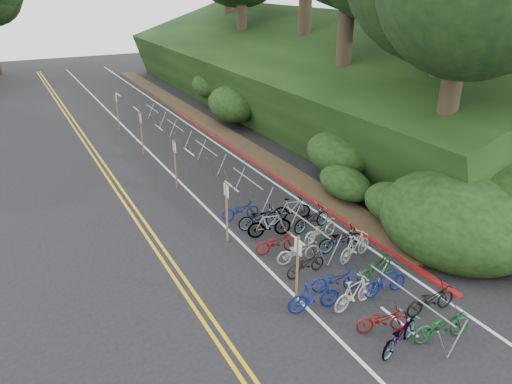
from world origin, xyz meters
TOP-DOWN VIEW (x-y plane):
  - ground at (0.00, 0.00)m, footprint 120.00×120.00m
  - road_markings at (0.63, 10.10)m, footprint 7.47×80.00m
  - red_curb at (5.70, 12.00)m, footprint 0.25×28.00m
  - embankment at (12.96, 19.04)m, footprint 14.30×48.14m
  - bike_rack_front at (3.16, -2.21)m, footprint 1.12×3.42m
  - bike_racks_rest at (3.00, 13.00)m, footprint 1.14×23.00m
  - signpost_near at (0.81, 0.20)m, footprint 0.08×0.40m
  - signposts_rest at (0.60, 14.00)m, footprint 0.08×18.40m
  - bike_front at (1.12, -0.33)m, footprint 0.77×1.82m
  - bike_valet at (3.07, 1.55)m, footprint 3.22×11.46m

SIDE VIEW (x-z plane):
  - ground at x=0.00m, z-range 0.00..0.00m
  - road_markings at x=0.63m, z-range 0.00..0.01m
  - red_curb at x=5.70m, z-range 0.00..0.10m
  - bike_valet at x=3.07m, z-range -0.07..1.02m
  - bike_front at x=1.12m, z-range 0.00..1.06m
  - bike_rack_front at x=3.16m, z-range 0.28..1.42m
  - bike_racks_rest at x=3.00m, z-range 0.27..1.44m
  - signpost_near at x=0.81m, z-range 0.18..2.61m
  - signposts_rest at x=0.60m, z-range 0.18..2.68m
  - embankment at x=12.96m, z-range -1.99..7.12m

